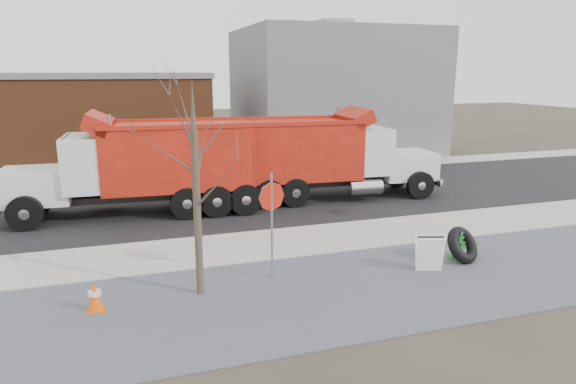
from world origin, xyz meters
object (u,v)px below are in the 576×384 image
object	(u,v)px
truck_tire	(462,245)
stop_sign	(272,208)
dump_truck_red_a	(322,154)
dump_truck_red_b	(144,163)
fire_hydrant	(458,245)
sandwich_board	(429,253)

from	to	relation	value
truck_tire	stop_sign	distance (m)	5.72
dump_truck_red_a	dump_truck_red_b	size ratio (longest dim) A/B	1.02
fire_hydrant	stop_sign	distance (m)	5.70
truck_tire	stop_sign	size ratio (longest dim) A/B	0.48
truck_tire	stop_sign	world-z (taller)	stop_sign
truck_tire	dump_truck_red_b	bearing A→B (deg)	135.97
fire_hydrant	dump_truck_red_a	size ratio (longest dim) A/B	0.10
truck_tire	dump_truck_red_a	xyz separation A→B (m)	(-1.04, 8.24, 1.43)
fire_hydrant	stop_sign	xyz separation A→B (m)	(-5.49, 0.34, 1.49)
stop_sign	dump_truck_red_b	distance (m)	8.00
fire_hydrant	stop_sign	bearing A→B (deg)	175.37
stop_sign	sandwich_board	bearing A→B (deg)	-7.59
stop_sign	sandwich_board	size ratio (longest dim) A/B	2.88
truck_tire	sandwich_board	bearing A→B (deg)	-164.47
fire_hydrant	dump_truck_red_a	world-z (taller)	dump_truck_red_a
dump_truck_red_a	dump_truck_red_b	world-z (taller)	dump_truck_red_b
stop_sign	dump_truck_red_b	world-z (taller)	dump_truck_red_b
dump_truck_red_a	dump_truck_red_b	distance (m)	7.26
truck_tire	sandwich_board	xyz separation A→B (m)	(-1.33, -0.37, 0.03)
fire_hydrant	dump_truck_red_a	xyz separation A→B (m)	(-1.02, 8.05, 1.49)
sandwich_board	dump_truck_red_b	distance (m)	11.01
sandwich_board	dump_truck_red_a	xyz separation A→B (m)	(0.29, 8.61, 1.40)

